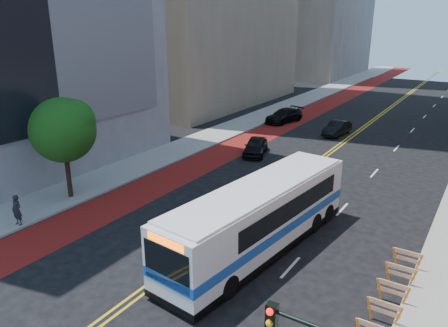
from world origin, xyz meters
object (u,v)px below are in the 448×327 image
street_tree (64,128)px  pedestrian (17,210)px  car_a (256,146)px  car_c (284,116)px  transit_bus (261,216)px  car_b (337,128)px

street_tree → pedestrian: street_tree is taller
car_a → pedestrian: size_ratio=2.43×
street_tree → car_c: bearing=84.6°
transit_bus → car_b: size_ratio=3.10×
street_tree → transit_bus: street_tree is taller
transit_bus → car_c: transit_bus is taller
street_tree → car_c: 28.50m
pedestrian → car_b: bearing=68.4°
transit_bus → car_a: bearing=125.6°
car_c → transit_bus: bearing=-54.6°
street_tree → car_c: street_tree is taller
car_a → car_c: car_c is taller
car_a → pedestrian: pedestrian is taller
car_a → pedestrian: (-4.97, -19.79, 0.31)m
car_b → car_c: 7.45m
car_a → car_b: 11.15m
car_a → pedestrian: bearing=-123.1°
car_b → pedestrian: size_ratio=2.38×
street_tree → car_b: 27.83m
transit_bus → pedestrian: size_ratio=7.39×
car_a → car_b: (3.93, 10.43, -0.04)m
car_c → pedestrian: pedestrian is taller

